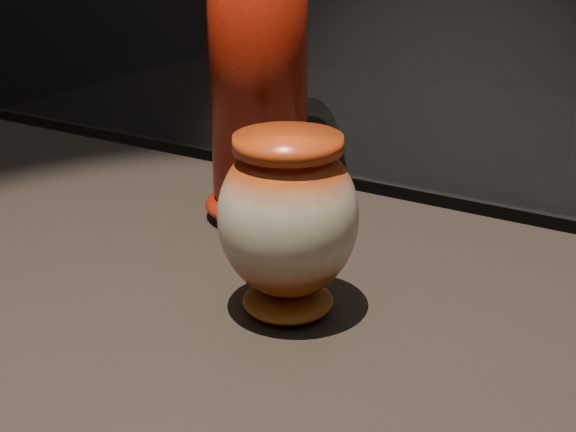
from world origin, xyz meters
name	(u,v)px	position (x,y,z in m)	size (l,w,h in m)	color
main_vase	(288,219)	(-0.17, 0.05, 1.00)	(0.15, 0.15, 0.18)	#7E320B
tall_vase	(258,47)	(-0.33, 0.25, 1.11)	(0.15, 0.15, 0.44)	red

